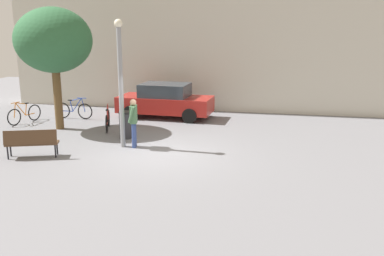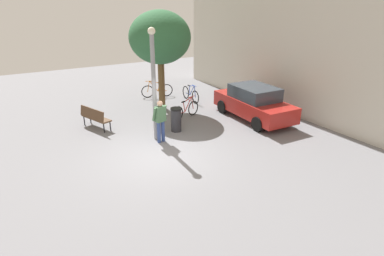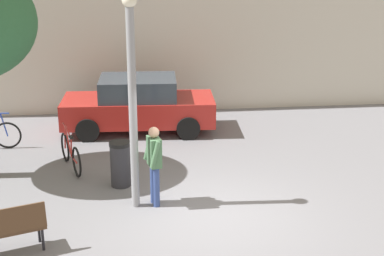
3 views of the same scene
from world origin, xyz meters
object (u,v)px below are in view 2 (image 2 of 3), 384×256
Objects in this scene: bicycle_red at (186,110)px; trash_bin at (176,119)px; plaza_tree at (160,38)px; bicycle_blue at (191,94)px; park_bench at (94,116)px; bicycle_orange at (157,90)px; person_by_lamppost at (160,119)px; lamppost at (154,80)px; parked_car_red at (254,103)px.

trash_bin is at bearing -44.13° from bicycle_red.
bicycle_blue is (-0.32, 1.88, -3.11)m from plaza_tree.
bicycle_blue is at bearing 104.14° from park_bench.
park_bench is 0.92× the size of bicycle_blue.
bicycle_red is (2.28, -1.61, 0.00)m from bicycle_blue.
bicycle_orange is 1.02× the size of bicycle_red.
park_bench is at bearing -146.57° from person_by_lamppost.
lamppost reaches higher than parked_car_red.
lamppost is 5.73m from bicycle_blue.
plaza_tree is 4.42m from trash_bin.
person_by_lamppost is 1.00× the size of park_bench.
bicycle_blue and bicycle_red have the same top height.
bicycle_orange is 3.97m from bicycle_red.
park_bench is at bearing -110.90° from parked_car_red.
bicycle_orange reaches higher than park_bench.
plaza_tree reaches higher than parked_car_red.
parked_car_red reaches higher than bicycle_red.
plaza_tree reaches higher than bicycle_blue.
bicycle_blue is (-3.77, 3.83, -1.99)m from lamppost.
parked_car_red is (3.95, 1.04, 0.39)m from bicycle_blue.
bicycle_red is at bearing 130.67° from person_by_lamppost.
bicycle_blue is 0.42× the size of parked_car_red.
lamppost is 1.00× the size of parked_car_red.
person_by_lamppost reaches higher than trash_bin.
plaza_tree reaches higher than lamppost.
bicycle_red reaches higher than park_bench.
plaza_tree is 2.64× the size of bicycle_blue.
person_by_lamppost is at bearing 4.97° from lamppost.
trash_bin reaches higher than bicycle_orange.
plaza_tree is 3.65m from bicycle_blue.
lamppost is at bearing -175.03° from person_by_lamppost.
park_bench is 5.79m from bicycle_blue.
lamppost is 2.43× the size of bicycle_orange.
person_by_lamppost is 1.64× the size of trash_bin.
person_by_lamppost is at bearing 33.43° from park_bench.
person_by_lamppost is at bearing -49.33° from bicycle_red.
bicycle_red is at bearing -35.21° from bicycle_blue.
plaza_tree is 2.71× the size of bicycle_orange.
lamppost is 2.57× the size of park_bench.
bicycle_blue is at bearing 134.51° from lamppost.
plaza_tree is 5.40m from parked_car_red.
bicycle_red is (-1.49, 2.22, -1.99)m from lamppost.
trash_bin is at bearing 54.32° from park_bench.
person_by_lamppost is 4.85m from parked_car_red.
parked_car_red is 3.84m from trash_bin.
park_bench is at bearing -102.24° from bicycle_red.
lamppost is 4.21× the size of trash_bin.
lamppost is 6.34m from bicycle_orange.
bicycle_red is 1.70× the size of trash_bin.
lamppost reaches higher than bicycle_blue.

